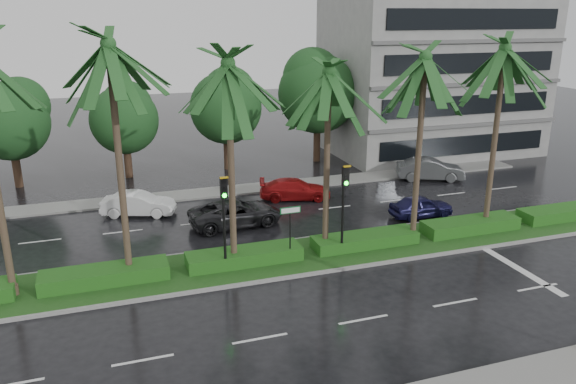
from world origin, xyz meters
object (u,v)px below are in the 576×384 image
object	(u,v)px
street_sign	(290,220)
car_white	(138,204)
car_blue	(421,206)
car_darkgrey	(236,213)
car_red	(295,189)
signal_median_left	(224,210)
car_grey	(430,169)

from	to	relation	value
street_sign	car_white	world-z (taller)	street_sign
car_white	car_blue	world-z (taller)	car_white
car_darkgrey	car_white	bearing A→B (deg)	50.18
street_sign	car_red	xyz separation A→B (m)	(3.33, 8.80, -1.50)
signal_median_left	car_blue	world-z (taller)	signal_median_left
car_darkgrey	car_blue	distance (m)	10.32
car_darkgrey	car_grey	distance (m)	15.22
street_sign	car_darkgrey	distance (m)	5.86
car_white	car_darkgrey	xyz separation A→B (m)	(4.82, -3.33, 0.03)
signal_median_left	car_grey	xyz separation A→B (m)	(16.46, 9.96, -2.26)
car_blue	car_grey	size ratio (longest dim) A/B	0.80
street_sign	car_red	bearing A→B (deg)	69.26
car_white	car_grey	world-z (taller)	car_grey
car_darkgrey	car_blue	size ratio (longest dim) A/B	1.39
signal_median_left	car_blue	distance (m)	12.76
car_blue	car_darkgrey	bearing A→B (deg)	79.10
car_red	car_blue	size ratio (longest dim) A/B	1.21
signal_median_left	car_red	distance (m)	11.24
signal_median_left	car_grey	bearing A→B (deg)	31.18
signal_median_left	street_sign	xyz separation A→B (m)	(3.00, 0.18, -0.87)
car_white	car_blue	size ratio (longest dim) A/B	1.13
car_darkgrey	car_grey	world-z (taller)	car_grey
street_sign	car_white	size ratio (longest dim) A/B	0.65
car_white	car_grey	bearing A→B (deg)	-69.27
street_sign	car_red	world-z (taller)	street_sign
car_grey	car_darkgrey	bearing A→B (deg)	128.28
car_darkgrey	signal_median_left	bearing A→B (deg)	157.15
street_sign	car_grey	xyz separation A→B (m)	(13.46, 9.78, -1.39)
car_darkgrey	car_grey	bearing A→B (deg)	-79.09
signal_median_left	car_white	distance (m)	9.83
signal_median_left	street_sign	world-z (taller)	signal_median_left
car_blue	signal_median_left	bearing A→B (deg)	107.66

